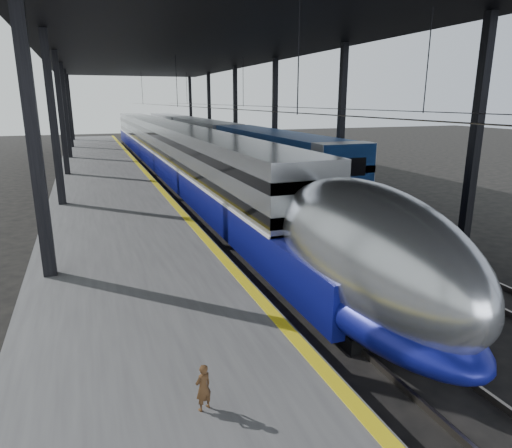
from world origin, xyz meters
TOP-DOWN VIEW (x-y plane):
  - ground at (0.00, 0.00)m, footprint 160.00×160.00m
  - platform at (-3.50, 20.00)m, footprint 6.00×80.00m
  - yellow_strip at (-0.70, 20.00)m, footprint 0.30×80.00m
  - rails at (4.50, 20.00)m, footprint 6.52×80.00m
  - canopy at (1.90, 20.00)m, footprint 18.00×75.00m
  - tgv_train at (2.00, 28.31)m, footprint 2.85×65.20m
  - second_train at (7.00, 36.98)m, footprint 2.87×56.05m
  - child at (-3.09, -2.39)m, footprint 0.35×0.30m

SIDE VIEW (x-z plane):
  - ground at x=0.00m, z-range 0.00..0.00m
  - rails at x=4.50m, z-range 0.00..0.16m
  - platform at x=-3.50m, z-range 0.00..1.00m
  - yellow_strip at x=-0.70m, z-range 1.00..1.01m
  - child at x=-3.09m, z-range 1.00..1.82m
  - tgv_train at x=2.00m, z-range -0.13..3.96m
  - second_train at x=7.00m, z-range 0.03..3.98m
  - canopy at x=1.90m, z-range 4.38..13.85m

